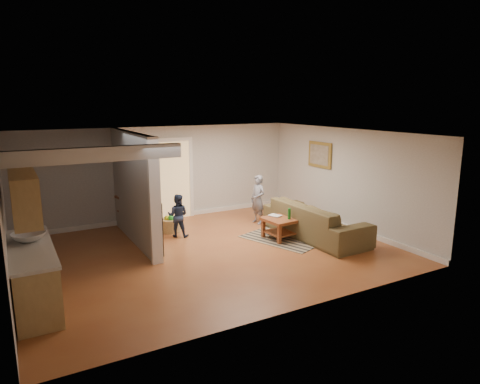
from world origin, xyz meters
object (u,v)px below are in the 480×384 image
object	(u,v)px
sofa	(314,237)
coffee_table	(290,221)
speaker_left	(160,230)
speaker_right	(139,217)
toddler	(178,236)
tv_console	(137,202)
toy_basket	(171,224)
child	(258,223)

from	to	relation	value
sofa	coffee_table	world-z (taller)	coffee_table
speaker_left	speaker_right	size ratio (longest dim) A/B	1.18
toddler	coffee_table	bearing A→B (deg)	-175.31
coffee_table	speaker_right	xyz separation A→B (m)	(-3.10, 1.78, 0.09)
coffee_table	tv_console	size ratio (longest dim) A/B	0.95
coffee_table	speaker_left	distance (m)	3.12
speaker_right	coffee_table	bearing A→B (deg)	-45.40
sofa	toy_basket	size ratio (longest dim) A/B	5.70
speaker_right	toy_basket	size ratio (longest dim) A/B	1.93
child	toddler	distance (m)	2.24
toy_basket	speaker_left	bearing A→B (deg)	-116.69
tv_console	toddler	xyz separation A→B (m)	(0.72, -0.87, -0.75)
child	speaker_left	bearing A→B (deg)	-78.89
coffee_table	toddler	bearing A→B (deg)	151.07
child	toddler	size ratio (longest dim) A/B	1.25
tv_console	toddler	bearing A→B (deg)	-62.21
speaker_right	toddler	distance (m)	1.05
speaker_right	toddler	world-z (taller)	speaker_right
tv_console	toddler	distance (m)	1.36
child	speaker_right	bearing A→B (deg)	-107.52
sofa	tv_console	size ratio (longest dim) A/B	2.00
speaker_right	child	distance (m)	3.10
tv_console	child	size ratio (longest dim) A/B	1.09
sofa	coffee_table	distance (m)	0.70
speaker_left	speaker_right	world-z (taller)	speaker_left
coffee_table	toy_basket	distance (m)	2.92
coffee_table	child	xyz separation A→B (m)	(-0.07, 1.34, -0.39)
speaker_left	toy_basket	bearing A→B (deg)	76.31
speaker_left	child	distance (m)	3.28
coffee_table	tv_console	bearing A→B (deg)	144.77
coffee_table	toy_basket	xyz separation A→B (m)	(-2.34, 1.73, -0.20)
speaker_right	toddler	size ratio (longest dim) A/B	0.92
toy_basket	child	distance (m)	2.31
sofa	speaker_right	distance (m)	4.19
toddler	speaker_left	bearing A→B (deg)	87.11
tv_console	child	world-z (taller)	tv_console
tv_console	speaker_right	xyz separation A→B (m)	(-0.07, -0.37, -0.28)
toy_basket	toddler	size ratio (longest dim) A/B	0.48
tv_console	toy_basket	world-z (taller)	tv_console
tv_console	speaker_right	world-z (taller)	tv_console
tv_console	speaker_right	size ratio (longest dim) A/B	1.48
coffee_table	child	size ratio (longest dim) A/B	1.04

